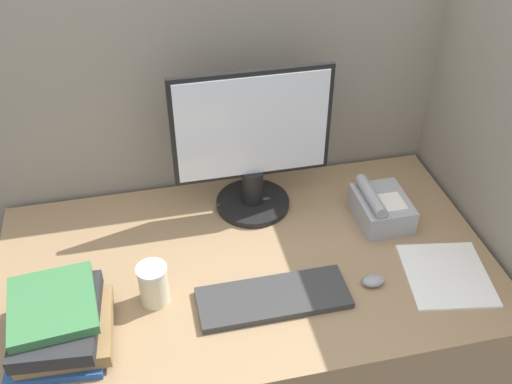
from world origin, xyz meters
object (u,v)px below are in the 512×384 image
(coffee_cup, at_px, (153,284))
(book_stack, at_px, (60,323))
(keyboard, at_px, (273,298))
(mouse, at_px, (373,281))
(desk_telephone, at_px, (381,208))
(monitor, at_px, (252,148))

(coffee_cup, xyz_separation_m, book_stack, (-0.24, -0.08, 0.00))
(keyboard, xyz_separation_m, mouse, (0.28, -0.00, 0.00))
(book_stack, height_order, desk_telephone, book_stack)
(mouse, bearing_deg, coffee_cup, 173.06)
(book_stack, relative_size, desk_telephone, 1.52)
(coffee_cup, relative_size, desk_telephone, 0.63)
(monitor, bearing_deg, keyboard, -94.60)
(keyboard, height_order, book_stack, book_stack)
(coffee_cup, bearing_deg, mouse, -6.94)
(book_stack, bearing_deg, desk_telephone, 15.73)
(mouse, distance_m, coffee_cup, 0.60)
(mouse, height_order, book_stack, book_stack)
(keyboard, relative_size, book_stack, 1.41)
(keyboard, xyz_separation_m, desk_telephone, (0.41, 0.26, 0.04))
(mouse, bearing_deg, keyboard, 179.60)
(mouse, relative_size, desk_telephone, 0.34)
(mouse, xyz_separation_m, coffee_cup, (-0.59, 0.07, 0.05))
(monitor, height_order, mouse, monitor)
(desk_telephone, bearing_deg, keyboard, -147.70)
(book_stack, bearing_deg, keyboard, 1.23)
(book_stack, bearing_deg, mouse, 0.67)
(coffee_cup, distance_m, book_stack, 0.25)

